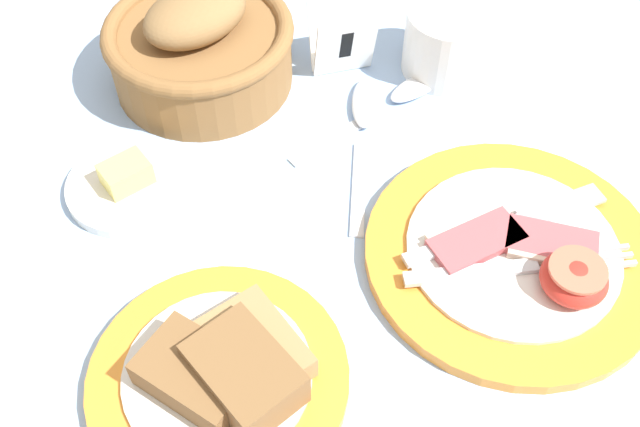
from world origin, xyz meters
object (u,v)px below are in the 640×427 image
(breakfast_plate, at_px, (517,255))
(bread_basket, at_px, (200,46))
(sugar_cup, at_px, (449,39))
(teaspoon_near_cup, at_px, (364,123))
(number_card, at_px, (342,39))
(butter_dish, at_px, (129,184))
(teaspoon_by_saucer, at_px, (398,98))
(bread_plate, at_px, (224,373))

(breakfast_plate, relative_size, bread_basket, 1.32)
(sugar_cup, bearing_deg, breakfast_plate, -107.76)
(breakfast_plate, distance_m, sugar_cup, 0.24)
(breakfast_plate, relative_size, teaspoon_near_cup, 1.35)
(sugar_cup, xyz_separation_m, bread_basket, (-0.23, 0.09, 0.01))
(number_card, xyz_separation_m, teaspoon_near_cup, (-0.02, -0.08, -0.03))
(breakfast_plate, bearing_deg, teaspoon_near_cup, 101.48)
(number_card, bearing_deg, breakfast_plate, -75.11)
(bread_basket, bearing_deg, breakfast_plate, -64.53)
(butter_dish, bearing_deg, sugar_cup, 3.40)
(sugar_cup, height_order, bread_basket, bread_basket)
(teaspoon_by_saucer, bearing_deg, sugar_cup, 5.55)
(bread_basket, height_order, teaspoon_by_saucer, bread_basket)
(teaspoon_by_saucer, xyz_separation_m, teaspoon_near_cup, (-0.05, -0.02, 0.00))
(bread_basket, bearing_deg, number_card, -18.69)
(breakfast_plate, bearing_deg, teaspoon_by_saucer, 88.22)
(butter_dish, distance_m, teaspoon_by_saucer, 0.27)
(breakfast_plate, xyz_separation_m, teaspoon_by_saucer, (0.01, 0.21, -0.00))
(butter_dish, bearing_deg, breakfast_plate, -38.94)
(bread_plate, distance_m, bread_basket, 0.33)
(sugar_cup, bearing_deg, teaspoon_near_cup, -160.58)
(breakfast_plate, distance_m, teaspoon_near_cup, 0.20)
(teaspoon_by_saucer, relative_size, teaspoon_near_cup, 1.08)
(bread_basket, height_order, butter_dish, bread_basket)
(bread_basket, relative_size, butter_dish, 1.66)
(number_card, distance_m, teaspoon_near_cup, 0.09)
(breakfast_plate, xyz_separation_m, sugar_cup, (0.07, 0.23, 0.03))
(bread_plate, xyz_separation_m, number_card, (0.23, 0.27, 0.02))
(butter_dish, relative_size, teaspoon_by_saucer, 0.57)
(bread_plate, relative_size, teaspoon_near_cup, 1.07)
(teaspoon_near_cup, bearing_deg, sugar_cup, -41.21)
(sugar_cup, xyz_separation_m, teaspoon_by_saucer, (-0.07, -0.02, -0.03))
(sugar_cup, distance_m, butter_dish, 0.34)
(bread_plate, relative_size, sugar_cup, 2.16)
(breakfast_plate, height_order, number_card, number_card)
(butter_dish, height_order, teaspoon_by_saucer, butter_dish)
(breakfast_plate, height_order, teaspoon_by_saucer, breakfast_plate)
(breakfast_plate, distance_m, butter_dish, 0.34)
(teaspoon_near_cup, bearing_deg, teaspoon_by_saucer, -40.77)
(breakfast_plate, height_order, butter_dish, breakfast_plate)
(number_card, bearing_deg, bread_basket, 171.78)
(butter_dish, xyz_separation_m, number_card, (0.24, 0.06, 0.03))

